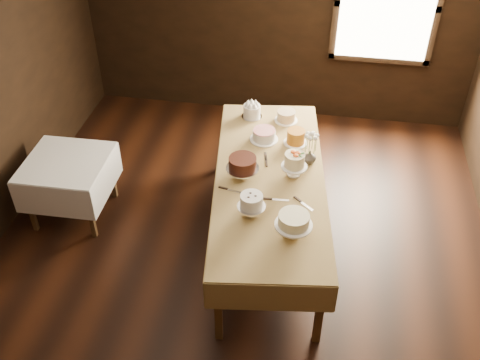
{
  "coord_description": "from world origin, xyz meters",
  "views": [
    {
      "loc": [
        0.66,
        -3.61,
        4.04
      ],
      "look_at": [
        0.0,
        0.2,
        0.95
      ],
      "focal_mm": 41.04,
      "sensor_mm": 36.0,
      "label": 1
    }
  ],
  "objects_px": {
    "cake_flowers": "(294,166)",
    "cake_server_b": "(307,206)",
    "cake_chocolate": "(243,168)",
    "cake_server_e": "(235,191)",
    "cake_cream": "(293,225)",
    "cake_server_c": "(266,157)",
    "display_table": "(269,182)",
    "cake_speckled": "(286,116)",
    "cake_lattice": "(264,135)",
    "side_table": "(67,167)",
    "cake_caramel": "(296,137)",
    "cake_meringue": "(252,112)",
    "cake_server_a": "(281,200)",
    "cake_swirl": "(251,206)",
    "cake_server_d": "(295,160)",
    "flower_vase": "(310,157)"
  },
  "relations": [
    {
      "from": "cake_lattice",
      "to": "cake_server_d",
      "type": "height_order",
      "value": "cake_lattice"
    },
    {
      "from": "cake_speckled",
      "to": "cake_flowers",
      "type": "relative_size",
      "value": 1.03
    },
    {
      "from": "cake_swirl",
      "to": "cake_server_a",
      "type": "height_order",
      "value": "cake_swirl"
    },
    {
      "from": "cake_lattice",
      "to": "cake_chocolate",
      "type": "xyz_separation_m",
      "value": [
        -0.12,
        -0.65,
        0.05
      ]
    },
    {
      "from": "cake_server_a",
      "to": "cake_server_c",
      "type": "relative_size",
      "value": 1.0
    },
    {
      "from": "side_table",
      "to": "cake_cream",
      "type": "bearing_deg",
      "value": -18.22
    },
    {
      "from": "cake_server_e",
      "to": "side_table",
      "type": "bearing_deg",
      "value": -178.23
    },
    {
      "from": "cake_caramel",
      "to": "display_table",
      "type": "bearing_deg",
      "value": -107.24
    },
    {
      "from": "cake_meringue",
      "to": "cake_server_a",
      "type": "bearing_deg",
      "value": -70.71
    },
    {
      "from": "display_table",
      "to": "cake_speckled",
      "type": "xyz_separation_m",
      "value": [
        0.05,
        1.02,
        0.12
      ]
    },
    {
      "from": "cake_swirl",
      "to": "cake_server_b",
      "type": "relative_size",
      "value": 1.08
    },
    {
      "from": "cake_server_a",
      "to": "cake_server_c",
      "type": "xyz_separation_m",
      "value": [
        -0.22,
        0.63,
        0.0
      ]
    },
    {
      "from": "cake_lattice",
      "to": "cake_server_e",
      "type": "xyz_separation_m",
      "value": [
        -0.15,
        -0.88,
        -0.05
      ]
    },
    {
      "from": "side_table",
      "to": "cake_flowers",
      "type": "relative_size",
      "value": 3.15
    },
    {
      "from": "display_table",
      "to": "flower_vase",
      "type": "relative_size",
      "value": 20.82
    },
    {
      "from": "cake_speckled",
      "to": "cake_cream",
      "type": "relative_size",
      "value": 0.87
    },
    {
      "from": "cake_cream",
      "to": "cake_server_c",
      "type": "bearing_deg",
      "value": 109.42
    },
    {
      "from": "side_table",
      "to": "cake_server_a",
      "type": "height_order",
      "value": "cake_server_a"
    },
    {
      "from": "cake_swirl",
      "to": "cake_server_b",
      "type": "xyz_separation_m",
      "value": [
        0.47,
        0.19,
        -0.1
      ]
    },
    {
      "from": "cake_chocolate",
      "to": "cake_cream",
      "type": "xyz_separation_m",
      "value": [
        0.55,
        -0.7,
        -0.0
      ]
    },
    {
      "from": "cake_server_a",
      "to": "cake_server_e",
      "type": "xyz_separation_m",
      "value": [
        -0.43,
        0.05,
        0.0
      ]
    },
    {
      "from": "side_table",
      "to": "cake_caramel",
      "type": "distance_m",
      "value": 2.38
    },
    {
      "from": "cake_cream",
      "to": "cake_server_a",
      "type": "distance_m",
      "value": 0.45
    },
    {
      "from": "cake_lattice",
      "to": "cake_server_a",
      "type": "bearing_deg",
      "value": -73.29
    },
    {
      "from": "cake_meringue",
      "to": "cake_lattice",
      "type": "distance_m",
      "value": 0.46
    },
    {
      "from": "cake_cream",
      "to": "cake_server_b",
      "type": "bearing_deg",
      "value": 76.28
    },
    {
      "from": "cake_swirl",
      "to": "flower_vase",
      "type": "relative_size",
      "value": 1.97
    },
    {
      "from": "cake_caramel",
      "to": "cake_server_b",
      "type": "height_order",
      "value": "cake_caramel"
    },
    {
      "from": "cake_flowers",
      "to": "cake_server_a",
      "type": "xyz_separation_m",
      "value": [
        -0.08,
        -0.39,
        -0.11
      ]
    },
    {
      "from": "cake_caramel",
      "to": "cake_lattice",
      "type": "bearing_deg",
      "value": 178.58
    },
    {
      "from": "display_table",
      "to": "cake_server_a",
      "type": "relative_size",
      "value": 11.45
    },
    {
      "from": "cake_chocolate",
      "to": "cake_server_e",
      "type": "bearing_deg",
      "value": -97.25
    },
    {
      "from": "cake_cream",
      "to": "cake_server_b",
      "type": "height_order",
      "value": "cake_cream"
    },
    {
      "from": "cake_caramel",
      "to": "cake_server_c",
      "type": "height_order",
      "value": "cake_caramel"
    },
    {
      "from": "display_table",
      "to": "cake_server_e",
      "type": "height_order",
      "value": "cake_server_e"
    },
    {
      "from": "cake_server_b",
      "to": "cake_server_c",
      "type": "xyz_separation_m",
      "value": [
        -0.46,
        0.68,
        0.0
      ]
    },
    {
      "from": "cake_speckled",
      "to": "cake_chocolate",
      "type": "distance_m",
      "value": 1.1
    },
    {
      "from": "cake_lattice",
      "to": "cake_swirl",
      "type": "bearing_deg",
      "value": -87.63
    },
    {
      "from": "cake_speckled",
      "to": "cake_cream",
      "type": "distance_m",
      "value": 1.77
    },
    {
      "from": "cake_server_b",
      "to": "cake_server_e",
      "type": "bearing_deg",
      "value": -146.62
    },
    {
      "from": "cake_caramel",
      "to": "cake_swirl",
      "type": "relative_size",
      "value": 0.96
    },
    {
      "from": "cake_chocolate",
      "to": "cake_server_c",
      "type": "xyz_separation_m",
      "value": [
        0.18,
        0.35,
        -0.1
      ]
    },
    {
      "from": "cake_flowers",
      "to": "cake_server_b",
      "type": "relative_size",
      "value": 1.12
    },
    {
      "from": "cake_cream",
      "to": "cake_flowers",
      "type": "bearing_deg",
      "value": 94.95
    },
    {
      "from": "flower_vase",
      "to": "cake_chocolate",
      "type": "bearing_deg",
      "value": -151.23
    },
    {
      "from": "cake_speckled",
      "to": "cake_lattice",
      "type": "distance_m",
      "value": 0.44
    },
    {
      "from": "cake_lattice",
      "to": "cake_flowers",
      "type": "bearing_deg",
      "value": -56.43
    },
    {
      "from": "display_table",
      "to": "cake_flowers",
      "type": "xyz_separation_m",
      "value": [
        0.22,
        0.07,
        0.17
      ]
    },
    {
      "from": "side_table",
      "to": "cake_server_d",
      "type": "distance_m",
      "value": 2.35
    },
    {
      "from": "display_table",
      "to": "cake_flowers",
      "type": "distance_m",
      "value": 0.29
    }
  ]
}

